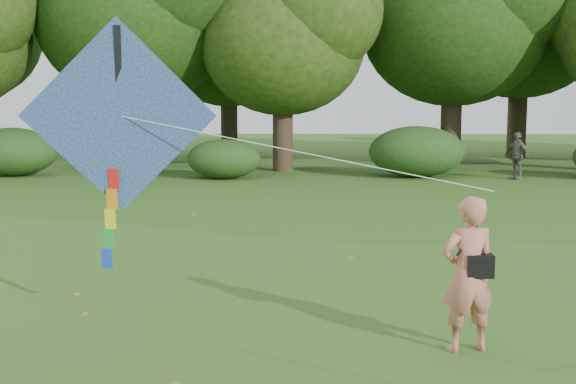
{
  "coord_description": "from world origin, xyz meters",
  "views": [
    {
      "loc": [
        -0.81,
        -8.64,
        2.89
      ],
      "look_at": [
        -1.18,
        2.0,
        1.5
      ],
      "focal_mm": 45.0,
      "sensor_mm": 36.0,
      "label": 1
    }
  ],
  "objects_px": {
    "man_kite_flyer": "(468,274)",
    "bystander_left": "(138,151)",
    "bystander_right": "(517,156)",
    "flying_kite": "(120,119)"
  },
  "relations": [
    {
      "from": "man_kite_flyer",
      "to": "bystander_left",
      "type": "distance_m",
      "value": 21.01
    },
    {
      "from": "man_kite_flyer",
      "to": "bystander_right",
      "type": "xyz_separation_m",
      "value": [
        5.51,
        17.84,
        -0.05
      ]
    },
    {
      "from": "bystander_left",
      "to": "bystander_right",
      "type": "relative_size",
      "value": 1.05
    },
    {
      "from": "man_kite_flyer",
      "to": "bystander_right",
      "type": "bearing_deg",
      "value": -122.66
    },
    {
      "from": "bystander_right",
      "to": "flying_kite",
      "type": "relative_size",
      "value": 0.3
    },
    {
      "from": "bystander_right",
      "to": "flying_kite",
      "type": "xyz_separation_m",
      "value": [
        -9.71,
        -16.89,
        1.78
      ]
    },
    {
      "from": "man_kite_flyer",
      "to": "bystander_left",
      "type": "height_order",
      "value": "man_kite_flyer"
    },
    {
      "from": "man_kite_flyer",
      "to": "flying_kite",
      "type": "height_order",
      "value": "flying_kite"
    },
    {
      "from": "bystander_left",
      "to": "flying_kite",
      "type": "xyz_separation_m",
      "value": [
        4.26,
        -18.29,
        1.74
      ]
    },
    {
      "from": "bystander_left",
      "to": "flying_kite",
      "type": "relative_size",
      "value": 0.31
    }
  ]
}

